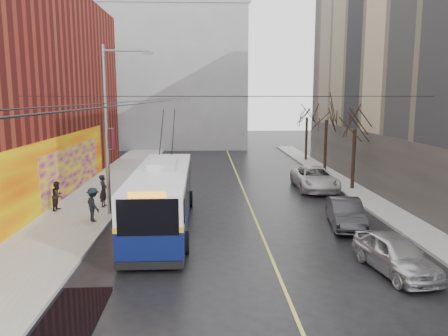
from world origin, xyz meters
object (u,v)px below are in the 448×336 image
object	(u,v)px
pedestrian_a	(104,191)
pedestrian_c	(93,204)
tree_near	(355,118)
tree_mid	(327,111)
trolleybus	(162,196)
tree_far	(307,110)
streetlight_pole	(109,126)
parked_car_a	(395,254)
parked_car_b	(346,213)
parked_car_c	(315,178)
following_car	(164,173)
pedestrian_b	(58,196)

from	to	relation	value
pedestrian_a	pedestrian_c	world-z (taller)	pedestrian_a
tree_near	tree_mid	size ratio (longest dim) A/B	0.96
tree_mid	trolleybus	size ratio (longest dim) A/B	0.56
trolleybus	tree_far	bearing A→B (deg)	60.46
streetlight_pole	parked_car_a	xyz separation A→B (m)	(11.94, -8.14, -4.15)
parked_car_b	parked_car_c	world-z (taller)	parked_car_c
parked_car_a	parked_car_c	bearing A→B (deg)	78.54
tree_near	following_car	distance (m)	14.01
streetlight_pole	pedestrian_a	distance (m)	4.18
parked_car_a	tree_mid	bearing A→B (deg)	72.58
tree_near	pedestrian_c	xyz separation A→B (m)	(-15.79, -7.41, -3.96)
parked_car_c	following_car	world-z (taller)	following_car
tree_mid	pedestrian_c	bearing A→B (deg)	-137.61
streetlight_pole	parked_car_b	xyz separation A→B (m)	(11.94, -2.45, -4.16)
tree_near	pedestrian_a	world-z (taller)	tree_near
tree_near	tree_mid	world-z (taller)	tree_mid
parked_car_b	parked_car_c	distance (m)	8.89
tree_mid	tree_far	world-z (taller)	tree_mid
following_car	pedestrian_c	world-z (taller)	pedestrian_c
tree_far	pedestrian_a	bearing A→B (deg)	-130.92
following_car	pedestrian_c	size ratio (longest dim) A/B	2.84
parked_car_c	pedestrian_a	xyz separation A→B (m)	(-13.42, -4.82, 0.30)
tree_mid	pedestrian_b	xyz separation A→B (m)	(-18.31, -12.11, -4.29)
trolleybus	pedestrian_c	distance (m)	3.65
parked_car_a	pedestrian_a	size ratio (longest dim) A/B	2.21
following_car	tree_mid	bearing A→B (deg)	28.27
streetlight_pole	pedestrian_a	world-z (taller)	streetlight_pole
parked_car_c	streetlight_pole	bearing A→B (deg)	-152.35
tree_mid	pedestrian_a	bearing A→B (deg)	-144.44
tree_mid	pedestrian_c	distance (m)	21.79
streetlight_pole	trolleybus	size ratio (longest dim) A/B	0.75
tree_far	pedestrian_a	distance (m)	24.69
parked_car_b	following_car	xyz separation A→B (m)	(-9.94, 11.01, 0.15)
tree_mid	parked_car_b	world-z (taller)	tree_mid
parked_car_a	parked_car_c	distance (m)	14.58
tree_near	pedestrian_c	world-z (taller)	tree_near
tree_far	pedestrian_b	distance (m)	26.79
streetlight_pole	trolleybus	world-z (taller)	streetlight_pole
trolleybus	pedestrian_b	size ratio (longest dim) A/B	7.32
tree_mid	following_car	xyz separation A→B (m)	(-13.14, -4.44, -4.42)
trolleybus	pedestrian_b	bearing A→B (deg)	153.25
parked_car_a	following_car	size ratio (longest dim) A/B	0.83
tree_far	parked_car_a	xyz separation A→B (m)	(-3.20, -28.14, -4.45)
streetlight_pole	tree_mid	xyz separation A→B (m)	(15.14, 13.00, 0.41)
pedestrian_b	tree_near	bearing A→B (deg)	-67.67
parked_car_a	parked_car_c	xyz separation A→B (m)	(0.67, 14.56, 0.08)
streetlight_pole	pedestrian_c	world-z (taller)	streetlight_pole
tree_mid	pedestrian_a	xyz separation A→B (m)	(-15.95, -11.40, -4.18)
streetlight_pole	tree_near	bearing A→B (deg)	21.62
pedestrian_a	tree_near	bearing A→B (deg)	-72.82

